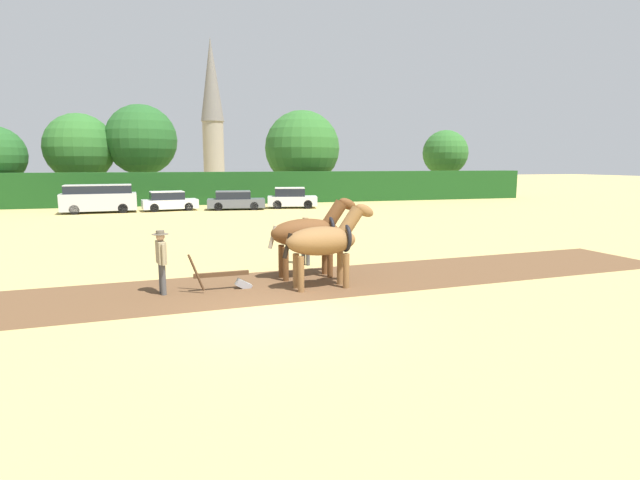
{
  "coord_description": "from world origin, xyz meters",
  "views": [
    {
      "loc": [
        -2.12,
        -10.97,
        3.5
      ],
      "look_at": [
        2.16,
        3.92,
        1.1
      ],
      "focal_mm": 28.0,
      "sensor_mm": 36.0,
      "label": 1
    }
  ],
  "objects_px": {
    "farmer_beside_team": "(306,237)",
    "parked_car_left": "(169,201)",
    "tree_center_left": "(141,140)",
    "tree_center": "(302,148)",
    "farmer_at_plow": "(161,257)",
    "draft_horse_lead_right": "(309,232)",
    "parked_car_center_left": "(235,201)",
    "church_spire": "(212,110)",
    "draft_horse_lead_left": "(325,241)",
    "tree_center_right": "(445,153)",
    "parked_car_center": "(291,198)",
    "tree_left": "(80,148)",
    "plow": "(226,278)",
    "parked_van": "(99,198)"
  },
  "relations": [
    {
      "from": "farmer_beside_team",
      "to": "parked_car_left",
      "type": "height_order",
      "value": "farmer_beside_team"
    },
    {
      "from": "tree_center_right",
      "to": "parked_car_left",
      "type": "height_order",
      "value": "tree_center_right"
    },
    {
      "from": "farmer_at_plow",
      "to": "parked_car_center_left",
      "type": "relative_size",
      "value": 0.39
    },
    {
      "from": "tree_center_left",
      "to": "draft_horse_lead_right",
      "type": "bearing_deg",
      "value": -78.79
    },
    {
      "from": "tree_left",
      "to": "farmer_beside_team",
      "type": "distance_m",
      "value": 34.52
    },
    {
      "from": "parked_car_left",
      "to": "parked_car_center",
      "type": "relative_size",
      "value": 1.01
    },
    {
      "from": "tree_center_right",
      "to": "draft_horse_lead_right",
      "type": "height_order",
      "value": "tree_center_right"
    },
    {
      "from": "tree_center_left",
      "to": "parked_car_center_left",
      "type": "height_order",
      "value": "tree_center_left"
    },
    {
      "from": "parked_car_center",
      "to": "tree_center",
      "type": "bearing_deg",
      "value": 82.5
    },
    {
      "from": "tree_center",
      "to": "draft_horse_lead_right",
      "type": "xyz_separation_m",
      "value": [
        -8.28,
        -33.99,
        -3.54
      ]
    },
    {
      "from": "tree_center_left",
      "to": "plow",
      "type": "relative_size",
      "value": 4.99
    },
    {
      "from": "church_spire",
      "to": "parked_van",
      "type": "bearing_deg",
      "value": -107.48
    },
    {
      "from": "parked_car_left",
      "to": "farmer_beside_team",
      "type": "bearing_deg",
      "value": -86.39
    },
    {
      "from": "church_spire",
      "to": "plow",
      "type": "bearing_deg",
      "value": -93.93
    },
    {
      "from": "tree_left",
      "to": "farmer_beside_team",
      "type": "bearing_deg",
      "value": -69.15
    },
    {
      "from": "plow",
      "to": "farmer_beside_team",
      "type": "bearing_deg",
      "value": 38.68
    },
    {
      "from": "church_spire",
      "to": "draft_horse_lead_left",
      "type": "relative_size",
      "value": 7.33
    },
    {
      "from": "tree_left",
      "to": "draft_horse_lead_left",
      "type": "height_order",
      "value": "tree_left"
    },
    {
      "from": "farmer_at_plow",
      "to": "tree_center_left",
      "type": "bearing_deg",
      "value": 81.22
    },
    {
      "from": "parked_car_center",
      "to": "tree_center_left",
      "type": "bearing_deg",
      "value": 149.32
    },
    {
      "from": "tree_center_right",
      "to": "parked_car_center",
      "type": "height_order",
      "value": "tree_center_right"
    },
    {
      "from": "draft_horse_lead_left",
      "to": "plow",
      "type": "height_order",
      "value": "draft_horse_lead_left"
    },
    {
      "from": "parked_van",
      "to": "parked_car_center_left",
      "type": "xyz_separation_m",
      "value": [
        9.57,
        -0.25,
        -0.34
      ]
    },
    {
      "from": "parked_car_center_left",
      "to": "tree_center_left",
      "type": "bearing_deg",
      "value": 130.53
    },
    {
      "from": "draft_horse_lead_left",
      "to": "draft_horse_lead_right",
      "type": "height_order",
      "value": "draft_horse_lead_right"
    },
    {
      "from": "parked_car_center_left",
      "to": "farmer_beside_team",
      "type": "bearing_deg",
      "value": -83.96
    },
    {
      "from": "farmer_beside_team",
      "to": "parked_car_center",
      "type": "bearing_deg",
      "value": 44.11
    },
    {
      "from": "tree_center_right",
      "to": "draft_horse_lead_right",
      "type": "distance_m",
      "value": 42.17
    },
    {
      "from": "tree_left",
      "to": "parked_car_center",
      "type": "bearing_deg",
      "value": -31.64
    },
    {
      "from": "parked_van",
      "to": "farmer_beside_team",
      "type": "bearing_deg",
      "value": -71.45
    },
    {
      "from": "plow",
      "to": "parked_van",
      "type": "bearing_deg",
      "value": 101.36
    },
    {
      "from": "church_spire",
      "to": "draft_horse_lead_right",
      "type": "bearing_deg",
      "value": -91.36
    },
    {
      "from": "draft_horse_lead_right",
      "to": "tree_left",
      "type": "bearing_deg",
      "value": 105.76
    },
    {
      "from": "farmer_at_plow",
      "to": "draft_horse_lead_left",
      "type": "bearing_deg",
      "value": -19.48
    },
    {
      "from": "church_spire",
      "to": "draft_horse_lead_right",
      "type": "distance_m",
      "value": 57.89
    },
    {
      "from": "tree_center_right",
      "to": "parked_car_center_left",
      "type": "relative_size",
      "value": 1.59
    },
    {
      "from": "parked_car_center",
      "to": "church_spire",
      "type": "bearing_deg",
      "value": 106.92
    },
    {
      "from": "tree_center_left",
      "to": "tree_center",
      "type": "xyz_separation_m",
      "value": [
        15.0,
        0.09,
        -0.61
      ]
    },
    {
      "from": "draft_horse_lead_left",
      "to": "parked_car_left",
      "type": "relative_size",
      "value": 0.67
    },
    {
      "from": "tree_center_left",
      "to": "parked_car_left",
      "type": "xyz_separation_m",
      "value": [
        2.31,
        -9.89,
        -4.86
      ]
    },
    {
      "from": "tree_center_left",
      "to": "draft_horse_lead_right",
      "type": "relative_size",
      "value": 3.0
    },
    {
      "from": "tree_center_right",
      "to": "parked_van",
      "type": "height_order",
      "value": "tree_center_right"
    },
    {
      "from": "tree_center",
      "to": "church_spire",
      "type": "relative_size",
      "value": 0.42
    },
    {
      "from": "tree_center",
      "to": "parked_car_left",
      "type": "height_order",
      "value": "tree_center"
    },
    {
      "from": "plow",
      "to": "parked_car_center_left",
      "type": "distance_m",
      "value": 24.53
    },
    {
      "from": "draft_horse_lead_right",
      "to": "parked_van",
      "type": "xyz_separation_m",
      "value": [
        -9.17,
        23.72,
        -0.37
      ]
    },
    {
      "from": "tree_center",
      "to": "farmer_at_plow",
      "type": "bearing_deg",
      "value": -109.87
    },
    {
      "from": "draft_horse_lead_left",
      "to": "parked_van",
      "type": "height_order",
      "value": "draft_horse_lead_left"
    },
    {
      "from": "tree_center_right",
      "to": "tree_center_left",
      "type": "bearing_deg",
      "value": -179.27
    },
    {
      "from": "farmer_beside_team",
      "to": "parked_car_center_left",
      "type": "bearing_deg",
      "value": 55.51
    }
  ]
}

